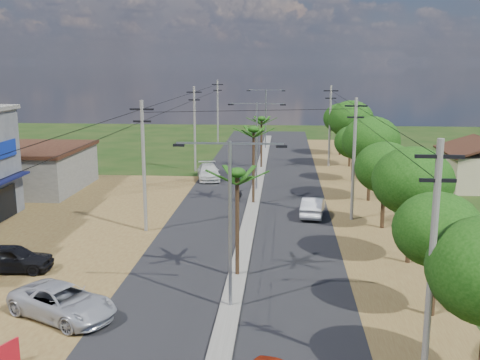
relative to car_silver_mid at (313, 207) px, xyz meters
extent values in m
plane|color=black|center=(-4.69, -16.75, -0.74)|extent=(160.00, 160.00, 0.00)
cube|color=black|center=(-4.69, -1.75, -0.72)|extent=(12.00, 110.00, 0.04)
cube|color=#605E56|center=(-4.69, 1.25, -0.65)|extent=(1.00, 90.00, 0.18)
cube|color=brown|center=(-19.69, -8.75, -0.72)|extent=(18.00, 46.00, 0.04)
cube|color=brown|center=(3.81, -1.75, -0.72)|extent=(5.00, 90.00, 0.03)
cube|color=#0E123B|center=(-22.29, -2.75, 2.36)|extent=(0.80, 5.40, 0.15)
cube|color=black|center=(-22.64, -2.75, 0.56)|extent=(0.10, 3.00, 2.40)
cube|color=navy|center=(-22.61, -2.75, 4.46)|extent=(0.12, 4.20, 1.20)
cube|color=#605E56|center=(-25.69, 7.25, 1.06)|extent=(10.00, 10.00, 3.60)
cube|color=black|center=(-25.69, 7.25, 3.06)|extent=(10.40, 10.40, 0.30)
cylinder|color=black|center=(4.61, -16.75, 1.19)|extent=(0.28, 0.28, 3.85)
ellipsoid|color=#0D3208|center=(4.61, -16.75, 3.39)|extent=(4.00, 4.00, 3.40)
cylinder|color=black|center=(5.01, -9.75, 1.54)|extent=(0.28, 0.28, 4.55)
ellipsoid|color=#0D3208|center=(5.01, -9.75, 4.14)|extent=(4.60, 4.60, 3.91)
cylinder|color=black|center=(4.71, -2.75, 1.29)|extent=(0.28, 0.28, 4.06)
ellipsoid|color=#0D3208|center=(4.71, -2.75, 3.61)|extent=(4.20, 4.20, 3.57)
cylinder|color=black|center=(4.91, 5.25, 1.64)|extent=(0.28, 0.28, 4.76)
ellipsoid|color=#0D3208|center=(4.91, 5.25, 4.36)|extent=(4.80, 4.80, 4.08)
cylinder|color=black|center=(4.51, 13.25, 1.08)|extent=(0.28, 0.28, 3.64)
ellipsoid|color=#0D3208|center=(4.51, 13.25, 3.16)|extent=(3.80, 3.80, 3.23)
cylinder|color=black|center=(5.11, 21.25, 1.71)|extent=(0.28, 0.28, 4.90)
ellipsoid|color=#0D3208|center=(5.11, 21.25, 4.51)|extent=(5.00, 5.00, 4.25)
cylinder|color=black|center=(4.81, 29.25, 1.43)|extent=(0.28, 0.28, 4.34)
ellipsoid|color=#0D3208|center=(4.81, 29.25, 3.91)|extent=(4.40, 4.40, 3.74)
cylinder|color=black|center=(-4.69, -12.75, 2.16)|extent=(0.22, 0.22, 5.80)
cylinder|color=black|center=(-4.69, 3.25, 2.36)|extent=(0.22, 0.22, 6.20)
cylinder|color=black|center=(-4.69, 19.25, 2.01)|extent=(0.22, 0.22, 5.50)
cylinder|color=gray|center=(-4.69, -16.75, 3.26)|extent=(0.16, 0.16, 8.00)
cube|color=gray|center=(-3.49, -16.75, 7.16)|extent=(2.40, 0.08, 0.08)
cube|color=gray|center=(-5.89, -16.75, 7.16)|extent=(2.40, 0.08, 0.08)
cube|color=black|center=(-2.39, -16.75, 7.06)|extent=(0.50, 0.18, 0.12)
cube|color=black|center=(-6.99, -16.75, 7.06)|extent=(0.50, 0.18, 0.12)
cylinder|color=gray|center=(-4.69, 8.25, 3.26)|extent=(0.16, 0.16, 8.00)
cube|color=gray|center=(-3.49, 8.25, 7.16)|extent=(2.40, 0.08, 0.08)
cube|color=gray|center=(-5.89, 8.25, 7.16)|extent=(2.40, 0.08, 0.08)
cube|color=black|center=(-2.39, 8.25, 7.06)|extent=(0.50, 0.18, 0.12)
cube|color=black|center=(-6.99, 8.25, 7.06)|extent=(0.50, 0.18, 0.12)
cylinder|color=gray|center=(-4.69, 33.25, 3.26)|extent=(0.16, 0.16, 8.00)
cube|color=gray|center=(-3.49, 33.25, 7.16)|extent=(2.40, 0.08, 0.08)
cube|color=gray|center=(-5.89, 33.25, 7.16)|extent=(2.40, 0.08, 0.08)
cube|color=black|center=(-2.39, 33.25, 7.06)|extent=(0.50, 0.18, 0.12)
cube|color=black|center=(-6.99, 33.25, 7.06)|extent=(0.50, 0.18, 0.12)
cylinder|color=#605E56|center=(-11.69, -4.75, 3.76)|extent=(0.24, 0.24, 9.00)
cube|color=black|center=(-11.69, -4.75, 7.66)|extent=(1.60, 0.12, 0.12)
cube|color=black|center=(-11.69, -4.75, 6.86)|extent=(1.20, 0.12, 0.12)
cylinder|color=#605E56|center=(-11.69, 17.25, 3.76)|extent=(0.24, 0.24, 9.00)
cube|color=black|center=(-11.69, 17.25, 7.66)|extent=(1.60, 0.12, 0.12)
cube|color=black|center=(-11.69, 17.25, 6.86)|extent=(1.20, 0.12, 0.12)
cylinder|color=#605E56|center=(-11.69, 38.25, 3.76)|extent=(0.24, 0.24, 9.00)
cube|color=black|center=(-11.69, 38.25, 7.66)|extent=(1.60, 0.12, 0.12)
cube|color=black|center=(-11.69, 38.25, 6.86)|extent=(1.20, 0.12, 0.12)
cylinder|color=#605E56|center=(2.81, -22.75, 3.76)|extent=(0.24, 0.24, 9.00)
cube|color=black|center=(2.81, -22.75, 7.66)|extent=(1.60, 0.12, 0.12)
cube|color=black|center=(2.81, -22.75, 6.86)|extent=(1.20, 0.12, 0.12)
cylinder|color=#605E56|center=(2.81, -0.75, 3.76)|extent=(0.24, 0.24, 9.00)
cube|color=black|center=(2.81, -0.75, 7.66)|extent=(1.60, 0.12, 0.12)
cube|color=black|center=(2.81, -0.75, 6.86)|extent=(1.20, 0.12, 0.12)
cylinder|color=#605E56|center=(2.81, 21.25, 3.76)|extent=(0.24, 0.24, 9.00)
cube|color=black|center=(2.81, 21.25, 7.66)|extent=(1.60, 0.12, 0.12)
cube|color=black|center=(2.81, 21.25, 6.86)|extent=(1.20, 0.12, 0.12)
imported|color=#AEAFB6|center=(0.00, 0.00, 0.00)|extent=(2.15, 4.64, 1.47)
imported|color=silver|center=(-9.69, 12.96, 0.00)|extent=(3.03, 5.40, 1.48)
imported|color=#AEAFB6|center=(-12.19, -18.30, 0.00)|extent=(5.86, 4.61, 1.48)
imported|color=black|center=(-17.25, -12.88, 0.02)|extent=(4.55, 2.07, 1.51)
imported|color=black|center=(-5.89, 4.81, -0.28)|extent=(0.69, 1.77, 0.92)
imported|color=black|center=(-5.89, 12.97, -0.26)|extent=(0.52, 1.59, 0.94)
cube|color=maroon|center=(-12.69, -22.69, -0.22)|extent=(0.56, 1.17, 1.03)
cylinder|color=black|center=(-12.69, -22.12, -0.48)|extent=(0.04, 0.04, 0.52)
camera|label=1|loc=(-2.33, -41.37, 10.69)|focal=42.00mm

